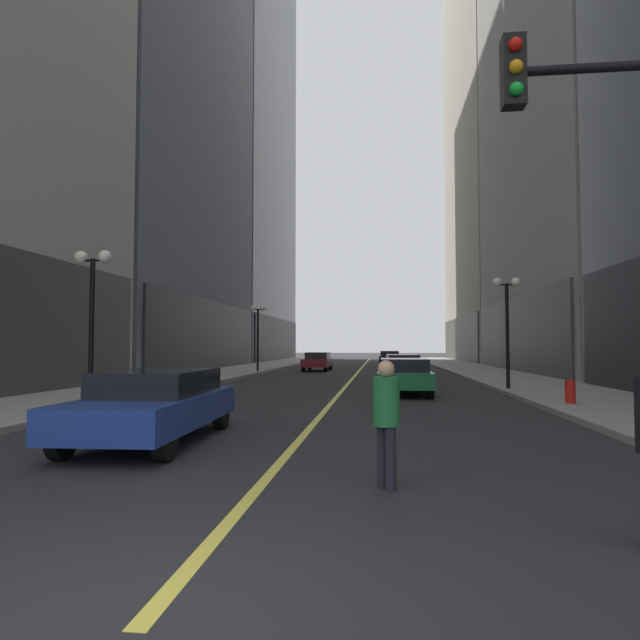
# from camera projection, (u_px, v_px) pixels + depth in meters

# --- Properties ---
(ground_plane) EXTENTS (200.00, 200.00, 0.00)m
(ground_plane) POSITION_uv_depth(u_px,v_px,m) (359.00, 371.00, 38.12)
(ground_plane) COLOR #262628
(sidewalk_left) EXTENTS (4.50, 78.00, 0.15)m
(sidewalk_left) POSITION_uv_depth(u_px,v_px,m) (244.00, 370.00, 39.04)
(sidewalk_left) COLOR gray
(sidewalk_left) RESTS_ON ground
(sidewalk_right) EXTENTS (4.50, 78.00, 0.15)m
(sidewalk_right) POSITION_uv_depth(u_px,v_px,m) (479.00, 371.00, 37.21)
(sidewalk_right) COLOR gray
(sidewalk_right) RESTS_ON ground
(lane_centre_stripe) EXTENTS (0.16, 70.00, 0.01)m
(lane_centre_stripe) POSITION_uv_depth(u_px,v_px,m) (359.00, 371.00, 38.12)
(lane_centre_stripe) COLOR #E5D64C
(lane_centre_stripe) RESTS_ON ground
(building_left_far) EXTENTS (12.94, 26.00, 63.37)m
(building_left_far) POSITION_uv_depth(u_px,v_px,m) (228.00, 101.00, 66.31)
(building_left_far) COLOR slate
(building_left_far) RESTS_ON ground
(building_right_far) EXTENTS (14.80, 26.00, 63.12)m
(building_right_far) POSITION_uv_depth(u_px,v_px,m) (522.00, 87.00, 62.46)
(building_right_far) COLOR #B7AD99
(building_right_far) RESTS_ON ground
(car_blue) EXTENTS (2.05, 4.77, 1.32)m
(car_blue) POSITION_uv_depth(u_px,v_px,m) (155.00, 403.00, 10.14)
(car_blue) COLOR navy
(car_blue) RESTS_ON ground
(car_green) EXTENTS (1.92, 4.24, 1.32)m
(car_green) POSITION_uv_depth(u_px,v_px,m) (404.00, 375.00, 19.80)
(car_green) COLOR #196038
(car_green) RESTS_ON ground
(car_grey) EXTENTS (2.00, 4.59, 1.32)m
(car_grey) POSITION_uv_depth(u_px,v_px,m) (402.00, 366.00, 28.92)
(car_grey) COLOR slate
(car_grey) RESTS_ON ground
(car_maroon) EXTENTS (1.80, 4.48, 1.32)m
(car_maroon) POSITION_uv_depth(u_px,v_px,m) (318.00, 361.00, 38.85)
(car_maroon) COLOR maroon
(car_maroon) RESTS_ON ground
(car_black) EXTENTS (2.01, 4.72, 1.32)m
(car_black) POSITION_uv_depth(u_px,v_px,m) (390.00, 358.00, 49.02)
(car_black) COLOR black
(car_black) RESTS_ON ground
(pedestrian_in_green_parka) EXTENTS (0.48, 0.48, 1.60)m
(pedestrian_in_green_parka) POSITION_uv_depth(u_px,v_px,m) (386.00, 414.00, 6.84)
(pedestrian_in_green_parka) COLOR black
(pedestrian_in_green_parka) RESTS_ON ground
(street_lamp_left_near) EXTENTS (1.06, 0.36, 4.43)m
(street_lamp_left_near) POSITION_uv_depth(u_px,v_px,m) (92.00, 293.00, 15.04)
(street_lamp_left_near) COLOR black
(street_lamp_left_near) RESTS_ON ground
(street_lamp_left_far) EXTENTS (1.06, 0.36, 4.43)m
(street_lamp_left_far) POSITION_uv_depth(u_px,v_px,m) (258.00, 323.00, 35.33)
(street_lamp_left_far) COLOR black
(street_lamp_left_far) RESTS_ON ground
(street_lamp_right_mid) EXTENTS (1.06, 0.36, 4.43)m
(street_lamp_right_mid) POSITION_uv_depth(u_px,v_px,m) (507.00, 308.00, 21.00)
(street_lamp_right_mid) COLOR black
(street_lamp_right_mid) RESTS_ON ground
(fire_hydrant_right) EXTENTS (0.28, 0.28, 0.80)m
(fire_hydrant_right) POSITION_uv_depth(u_px,v_px,m) (570.00, 394.00, 15.47)
(fire_hydrant_right) COLOR red
(fire_hydrant_right) RESTS_ON ground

